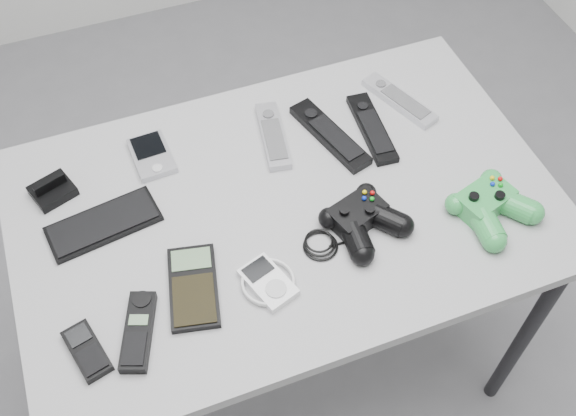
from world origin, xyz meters
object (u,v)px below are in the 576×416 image
object	(u,v)px
pda_keyboard	(104,223)
remote_black_a	(330,134)
remote_black_b	(372,128)
mobile_phone	(87,351)
calculator	(193,287)
controller_black	(362,218)
controller_green	(491,204)
remote_silver_b	(399,100)
desk	(285,221)
cordless_handset	(138,331)
remote_silver_a	(273,135)
mp3_player	(268,282)
pda	(152,155)

from	to	relation	value
pda_keyboard	remote_black_a	distance (m)	0.53
pda_keyboard	remote_black_b	bearing A→B (deg)	-4.21
pda_keyboard	mobile_phone	size ratio (longest dim) A/B	1.98
calculator	mobile_phone	bearing A→B (deg)	-152.21
controller_black	controller_green	bearing A→B (deg)	-30.94
pda_keyboard	controller_black	xyz separation A→B (m)	(0.49, -0.19, 0.02)
remote_silver_b	controller_green	distance (m)	0.35
desk	controller_black	distance (m)	0.19
cordless_handset	controller_black	xyz separation A→B (m)	(0.48, 0.08, 0.01)
remote_black_b	remote_silver_b	distance (m)	0.11
pda_keyboard	remote_silver_a	world-z (taller)	remote_silver_a
pda_keyboard	mp3_player	size ratio (longest dim) A/B	2.02
calculator	cordless_handset	bearing A→B (deg)	-142.62
remote_silver_a	cordless_handset	size ratio (longest dim) A/B	1.26
pda	remote_black_b	size ratio (longest dim) A/B	0.59
remote_black_b	cordless_handset	world-z (taller)	cordless_handset
desk	remote_silver_b	xyz separation A→B (m)	(0.35, 0.18, 0.08)
remote_black_b	remote_black_a	bearing A→B (deg)	177.17
pda	remote_silver_a	world-z (taller)	remote_silver_a
calculator	mp3_player	distance (m)	0.14
calculator	controller_green	xyz separation A→B (m)	(0.62, -0.04, 0.02)
mp3_player	controller_black	size ratio (longest dim) A/B	0.42
desk	cordless_handset	xyz separation A→B (m)	(-0.35, -0.19, 0.08)
pda_keyboard	remote_black_b	world-z (taller)	remote_black_b
controller_black	mp3_player	bearing A→B (deg)	178.12
calculator	pda	bearing A→B (deg)	101.38
remote_black_a	remote_black_b	world-z (taller)	remote_black_a
desk	pda	size ratio (longest dim) A/B	9.02
remote_black_b	remote_silver_b	size ratio (longest dim) A/B	1.05
pda	cordless_handset	size ratio (longest dim) A/B	0.81
remote_silver_a	remote_black_a	xyz separation A→B (m)	(0.12, -0.04, 0.00)
pda_keyboard	remote_black_a	size ratio (longest dim) A/B	0.97
pda_keyboard	remote_black_b	xyz separation A→B (m)	(0.62, 0.05, 0.00)
desk	remote_black_b	xyz separation A→B (m)	(0.26, 0.12, 0.08)
pda	remote_black_a	distance (m)	0.40
pda_keyboard	pda	size ratio (longest dim) A/B	1.80
pda_keyboard	mobile_phone	world-z (taller)	mobile_phone
pda	remote_black_b	xyz separation A→B (m)	(0.49, -0.10, 0.00)
cordless_handset	controller_black	bearing A→B (deg)	30.12
desk	mobile_phone	distance (m)	0.49
remote_black_a	mobile_phone	bearing A→B (deg)	-167.33
calculator	controller_green	size ratio (longest dim) A/B	1.04
mp3_player	controller_black	distance (m)	0.23
pda_keyboard	mobile_phone	distance (m)	0.28
pda_keyboard	remote_silver_a	size ratio (longest dim) A/B	1.15
mp3_player	desk	bearing A→B (deg)	41.43
desk	cordless_handset	distance (m)	0.41
remote_silver_a	controller_black	size ratio (longest dim) A/B	0.74
remote_silver_b	mp3_player	size ratio (longest dim) A/B	1.81
desk	calculator	xyz separation A→B (m)	(-0.24, -0.13, 0.07)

